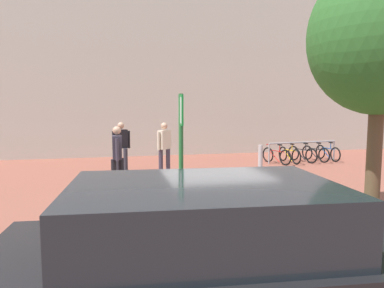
{
  "coord_description": "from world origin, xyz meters",
  "views": [
    {
      "loc": [
        -2.45,
        -8.3,
        2.23
      ],
      "look_at": [
        -0.17,
        1.76,
        1.14
      ],
      "focal_mm": 33.01,
      "sensor_mm": 36.0,
      "label": 1
    }
  ],
  "objects_px": {
    "tree_sidewalk": "(380,38)",
    "person_suited_dark": "(117,154)",
    "person_suited_navy": "(121,144)",
    "car_black_suv": "(220,265)",
    "bike_at_sign": "(180,210)",
    "parking_sign_post": "(181,144)",
    "bike_rack_cluster": "(303,153)",
    "bollard_steel": "(260,158)",
    "person_shirt_white": "(164,145)"
  },
  "relations": [
    {
      "from": "parking_sign_post",
      "to": "person_suited_dark",
      "type": "xyz_separation_m",
      "value": [
        -1.03,
        3.6,
        -0.62
      ]
    },
    {
      "from": "bike_rack_cluster",
      "to": "bollard_steel",
      "type": "xyz_separation_m",
      "value": [
        -2.45,
        -1.41,
        0.1
      ]
    },
    {
      "from": "car_black_suv",
      "to": "tree_sidewalk",
      "type": "bearing_deg",
      "value": 35.2
    },
    {
      "from": "person_suited_navy",
      "to": "car_black_suv",
      "type": "height_order",
      "value": "person_suited_navy"
    },
    {
      "from": "bike_at_sign",
      "to": "car_black_suv",
      "type": "distance_m",
      "value": 3.17
    },
    {
      "from": "tree_sidewalk",
      "to": "car_black_suv",
      "type": "distance_m",
      "value": 5.63
    },
    {
      "from": "person_suited_dark",
      "to": "tree_sidewalk",
      "type": "bearing_deg",
      "value": -37.09
    },
    {
      "from": "person_suited_dark",
      "to": "car_black_suv",
      "type": "height_order",
      "value": "person_suited_dark"
    },
    {
      "from": "person_suited_navy",
      "to": "bollard_steel",
      "type": "bearing_deg",
      "value": -6.79
    },
    {
      "from": "person_suited_dark",
      "to": "bike_rack_cluster",
      "type": "bearing_deg",
      "value": 24.27
    },
    {
      "from": "parking_sign_post",
      "to": "bike_at_sign",
      "type": "height_order",
      "value": "parking_sign_post"
    },
    {
      "from": "parking_sign_post",
      "to": "person_shirt_white",
      "type": "distance_m",
      "value": 5.57
    },
    {
      "from": "tree_sidewalk",
      "to": "car_black_suv",
      "type": "bearing_deg",
      "value": -144.8
    },
    {
      "from": "bollard_steel",
      "to": "person_suited_navy",
      "type": "bearing_deg",
      "value": 173.21
    },
    {
      "from": "tree_sidewalk",
      "to": "person_suited_navy",
      "type": "height_order",
      "value": "tree_sidewalk"
    },
    {
      "from": "bollard_steel",
      "to": "bike_at_sign",
      "type": "bearing_deg",
      "value": -126.31
    },
    {
      "from": "parking_sign_post",
      "to": "bike_rack_cluster",
      "type": "height_order",
      "value": "parking_sign_post"
    },
    {
      "from": "tree_sidewalk",
      "to": "bike_rack_cluster",
      "type": "distance_m",
      "value": 8.1
    },
    {
      "from": "person_suited_navy",
      "to": "person_shirt_white",
      "type": "bearing_deg",
      "value": -22.85
    },
    {
      "from": "person_shirt_white",
      "to": "person_suited_dark",
      "type": "distance_m",
      "value": 2.46
    },
    {
      "from": "person_suited_dark",
      "to": "person_suited_navy",
      "type": "bearing_deg",
      "value": 86.16
    },
    {
      "from": "tree_sidewalk",
      "to": "bollard_steel",
      "type": "distance_m",
      "value": 6.38
    },
    {
      "from": "bike_rack_cluster",
      "to": "car_black_suv",
      "type": "height_order",
      "value": "car_black_suv"
    },
    {
      "from": "parking_sign_post",
      "to": "person_suited_navy",
      "type": "height_order",
      "value": "parking_sign_post"
    },
    {
      "from": "tree_sidewalk",
      "to": "bike_rack_cluster",
      "type": "height_order",
      "value": "tree_sidewalk"
    },
    {
      "from": "bike_at_sign",
      "to": "person_suited_navy",
      "type": "bearing_deg",
      "value": 98.71
    },
    {
      "from": "person_shirt_white",
      "to": "person_suited_navy",
      "type": "xyz_separation_m",
      "value": [
        -1.37,
        0.58,
        0.0
      ]
    },
    {
      "from": "bike_at_sign",
      "to": "car_black_suv",
      "type": "relative_size",
      "value": 0.38
    },
    {
      "from": "bike_at_sign",
      "to": "car_black_suv",
      "type": "bearing_deg",
      "value": -94.15
    },
    {
      "from": "parking_sign_post",
      "to": "person_suited_navy",
      "type": "relative_size",
      "value": 1.43
    },
    {
      "from": "parking_sign_post",
      "to": "bike_at_sign",
      "type": "xyz_separation_m",
      "value": [
        0.03,
        0.25,
        -1.25
      ]
    },
    {
      "from": "car_black_suv",
      "to": "bike_at_sign",
      "type": "bearing_deg",
      "value": 85.85
    },
    {
      "from": "bike_rack_cluster",
      "to": "person_suited_navy",
      "type": "xyz_separation_m",
      "value": [
        -7.23,
        -0.84,
        0.64
      ]
    },
    {
      "from": "person_shirt_white",
      "to": "person_suited_navy",
      "type": "distance_m",
      "value": 1.49
    },
    {
      "from": "car_black_suv",
      "to": "person_shirt_white",
      "type": "bearing_deg",
      "value": 85.22
    },
    {
      "from": "tree_sidewalk",
      "to": "person_suited_dark",
      "type": "xyz_separation_m",
      "value": [
        -4.84,
        3.66,
        -2.54
      ]
    },
    {
      "from": "person_suited_navy",
      "to": "car_black_suv",
      "type": "xyz_separation_m",
      "value": [
        0.67,
        -8.98,
        -0.23
      ]
    },
    {
      "from": "bike_at_sign",
      "to": "person_suited_navy",
      "type": "distance_m",
      "value": 5.95
    },
    {
      "from": "bollard_steel",
      "to": "parking_sign_post",
      "type": "bearing_deg",
      "value": -125.29
    },
    {
      "from": "parking_sign_post",
      "to": "person_suited_dark",
      "type": "bearing_deg",
      "value": 106.0
    },
    {
      "from": "bollard_steel",
      "to": "car_black_suv",
      "type": "bearing_deg",
      "value": -116.01
    },
    {
      "from": "parking_sign_post",
      "to": "person_shirt_white",
      "type": "height_order",
      "value": "parking_sign_post"
    },
    {
      "from": "bike_at_sign",
      "to": "person_shirt_white",
      "type": "height_order",
      "value": "person_shirt_white"
    },
    {
      "from": "bike_at_sign",
      "to": "bike_rack_cluster",
      "type": "xyz_separation_m",
      "value": [
        6.33,
        6.68,
        -0.0
      ]
    },
    {
      "from": "parking_sign_post",
      "to": "bike_rack_cluster",
      "type": "relative_size",
      "value": 0.77
    },
    {
      "from": "bollard_steel",
      "to": "person_shirt_white",
      "type": "bearing_deg",
      "value": -179.83
    },
    {
      "from": "tree_sidewalk",
      "to": "car_black_suv",
      "type": "relative_size",
      "value": 1.13
    },
    {
      "from": "bike_at_sign",
      "to": "person_suited_navy",
      "type": "xyz_separation_m",
      "value": [
        -0.9,
        5.85,
        0.63
      ]
    },
    {
      "from": "tree_sidewalk",
      "to": "person_suited_navy",
      "type": "xyz_separation_m",
      "value": [
        -4.68,
        6.16,
        -2.54
      ]
    },
    {
      "from": "parking_sign_post",
      "to": "bollard_steel",
      "type": "relative_size",
      "value": 2.72
    }
  ]
}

